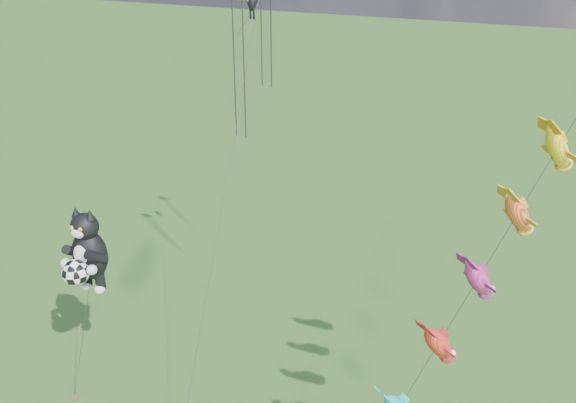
% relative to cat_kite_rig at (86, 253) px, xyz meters
% --- Properties ---
extents(cat_kite_rig, '(2.36, 4.05, 10.58)m').
position_rel_cat_kite_rig_xyz_m(cat_kite_rig, '(0.00, 0.00, 0.00)').
color(cat_kite_rig, brown).
rests_on(cat_kite_rig, ground).
extents(fish_windsock_rig, '(8.89, 13.39, 20.15)m').
position_rel_cat_kite_rig_xyz_m(fish_windsock_rig, '(20.29, -2.90, 3.34)').
color(fish_windsock_rig, brown).
rests_on(fish_windsock_rig, ground).
extents(parafoil_rig, '(3.61, 17.29, 22.94)m').
position_rel_cat_kite_rig_xyz_m(parafoil_rig, '(5.83, 9.10, 11.22)').
color(parafoil_rig, brown).
rests_on(parafoil_rig, ground).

